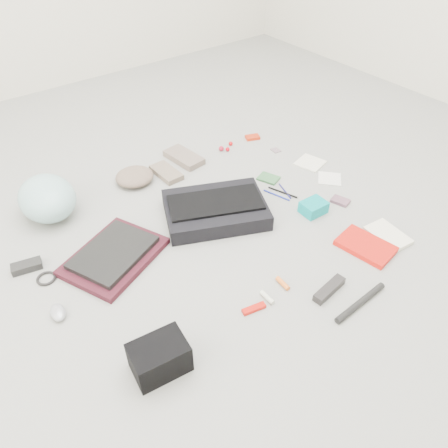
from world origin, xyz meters
TOP-DOWN VIEW (x-y plane):
  - ground_plane at (0.00, 0.00)m, footprint 4.00×4.00m
  - messenger_bag at (0.04, 0.12)m, footprint 0.55×0.48m
  - bag_flap at (0.04, 0.12)m, footprint 0.47×0.35m
  - laptop_sleeve at (-0.47, 0.15)m, footprint 0.48×0.43m
  - laptop at (-0.47, 0.15)m, footprint 0.39×0.35m
  - bike_helmet at (-0.56, 0.59)m, footprint 0.26×0.32m
  - beanie at (-0.13, 0.59)m, footprint 0.22×0.21m
  - mitten_left at (0.04, 0.55)m, footprint 0.10×0.19m
  - mitten_right at (0.19, 0.61)m, footprint 0.14×0.24m
  - power_brick at (-0.77, 0.31)m, footprint 0.13×0.08m
  - cable_coil at (-0.73, 0.21)m, footprint 0.10×0.10m
  - mouse at (-0.76, 0.00)m, footprint 0.06×0.09m
  - camera_bag at (-0.57, -0.41)m, footprint 0.19×0.15m
  - multitool at (-0.17, -0.41)m, footprint 0.10×0.04m
  - toiletry_tube_white at (-0.10, -0.40)m, footprint 0.02×0.07m
  - toiletry_tube_orange at (-0.01, -0.39)m, footprint 0.02×0.07m
  - u_lock at (0.11, -0.52)m, footprint 0.16×0.06m
  - bike_pump at (0.16, -0.64)m, footprint 0.27×0.03m
  - book_red at (0.42, -0.45)m, footprint 0.19×0.25m
  - book_white at (0.56, -0.46)m, footprint 0.14×0.20m
  - notepad at (0.44, 0.19)m, footprint 0.11×0.12m
  - pen_blue at (0.37, 0.06)m, footprint 0.05×0.14m
  - pen_black at (0.41, 0.06)m, footprint 0.06×0.15m
  - pen_navy at (0.43, 0.06)m, footprint 0.05×0.13m
  - accordion_wallet at (0.42, -0.14)m, footprint 0.12×0.10m
  - card_deck at (0.58, -0.17)m, footprint 0.08×0.10m
  - napkin_top at (0.72, 0.17)m, footprint 0.17×0.17m
  - napkin_bottom at (0.69, -0.00)m, footprint 0.16×0.16m
  - lollipop_a at (0.41, 0.57)m, footprint 0.04×0.04m
  - lollipop_b at (0.44, 0.54)m, footprint 0.03×0.03m
  - lollipop_c at (0.49, 0.58)m, footprint 0.03×0.03m
  - altoids_tin at (0.64, 0.57)m, footprint 0.09×0.08m
  - stamp_sheet at (0.66, 0.38)m, footprint 0.05×0.06m

SIDE VIEW (x-z plane):
  - ground_plane at x=0.00m, z-range 0.00..0.00m
  - stamp_sheet at x=0.66m, z-range 0.00..0.00m
  - napkin_bottom at x=0.69m, z-range 0.00..0.01m
  - pen_navy at x=0.43m, z-range 0.00..0.01m
  - napkin_top at x=0.72m, z-range 0.00..0.01m
  - pen_blue at x=0.37m, z-range 0.00..0.01m
  - pen_black at x=0.41m, z-range 0.00..0.01m
  - cable_coil at x=-0.73m, z-range 0.00..0.01m
  - notepad at x=0.44m, z-range 0.00..0.01m
  - multitool at x=-0.17m, z-range 0.00..0.01m
  - card_deck at x=0.58m, z-range 0.00..0.02m
  - altoids_tin at x=0.64m, z-range 0.00..0.02m
  - book_white at x=0.56m, z-range 0.00..0.02m
  - toiletry_tube_white at x=-0.10m, z-range 0.00..0.02m
  - toiletry_tube_orange at x=-0.01m, z-range 0.00..0.02m
  - book_red at x=0.42m, z-range 0.00..0.02m
  - lollipop_b at x=0.44m, z-range 0.00..0.02m
  - lollipop_c at x=0.49m, z-range 0.00..0.02m
  - bike_pump at x=0.16m, z-range 0.00..0.03m
  - laptop_sleeve at x=-0.47m, z-range 0.00..0.03m
  - mitten_left at x=0.04m, z-range 0.00..0.03m
  - lollipop_a at x=0.41m, z-range 0.00..0.03m
  - u_lock at x=0.11m, z-range 0.00..0.03m
  - power_brick at x=-0.77m, z-range 0.00..0.03m
  - mouse at x=-0.76m, z-range 0.00..0.03m
  - mitten_right at x=0.19m, z-range 0.00..0.03m
  - accordion_wallet at x=0.42m, z-range 0.00..0.06m
  - beanie at x=-0.13m, z-range 0.00..0.07m
  - laptop at x=-0.47m, z-range 0.03..0.05m
  - messenger_bag at x=0.04m, z-range 0.00..0.08m
  - camera_bag at x=-0.57m, z-range 0.00..0.12m
  - bag_flap at x=0.04m, z-range 0.08..0.09m
  - bike_helmet at x=-0.56m, z-range 0.00..0.19m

